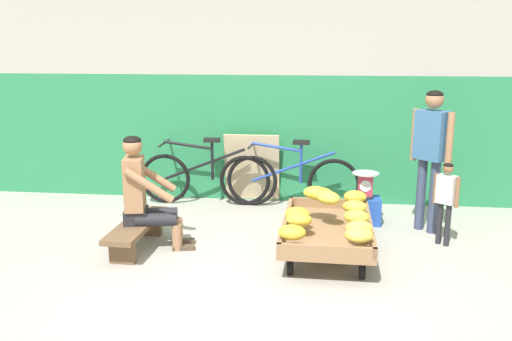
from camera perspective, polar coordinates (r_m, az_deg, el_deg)
name	(u,v)px	position (r m, az deg, el deg)	size (l,w,h in m)	color
ground_plane	(242,300)	(4.48, -1.46, -13.44)	(80.00, 80.00, 0.00)	#A39E93
back_wall	(275,82)	(6.99, 1.96, 9.27)	(16.00, 0.30, 3.04)	#287F4C
banana_cart	(327,231)	(5.31, 7.46, -6.32)	(0.87, 1.46, 0.36)	#8E6B47
banana_pile	(331,211)	(5.18, 7.86, -4.26)	(0.86, 1.38, 0.26)	yellow
low_bench	(137,229)	(5.57, -12.39, -6.02)	(0.33, 1.11, 0.27)	brown
vendor_seated	(144,193)	(5.45, -11.67, -2.36)	(0.72, 0.56, 1.14)	#9E704C
plastic_crate	(364,210)	(6.31, 11.27, -4.13)	(0.36, 0.28, 0.30)	#234CA8
weighing_scale	(365,185)	(6.23, 11.39, -1.47)	(0.30, 0.30, 0.29)	#28282D
bicycle_near_left	(204,177)	(6.89, -5.43, -0.69)	(1.66, 0.48, 0.86)	black
bicycle_far_left	(292,180)	(6.73, 3.82, -0.99)	(1.66, 0.48, 0.86)	black
sign_board	(252,168)	(6.96, -0.42, 0.27)	(0.70, 0.19, 0.89)	#C6B289
customer_adult	(431,145)	(6.04, 17.90, 2.53)	(0.37, 0.37, 1.53)	#38425B
customer_child	(446,195)	(5.76, 19.31, -2.44)	(0.22, 0.20, 0.85)	#232328
shopping_bag	(356,224)	(5.92, 10.49, -5.58)	(0.18, 0.12, 0.24)	#3370B7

